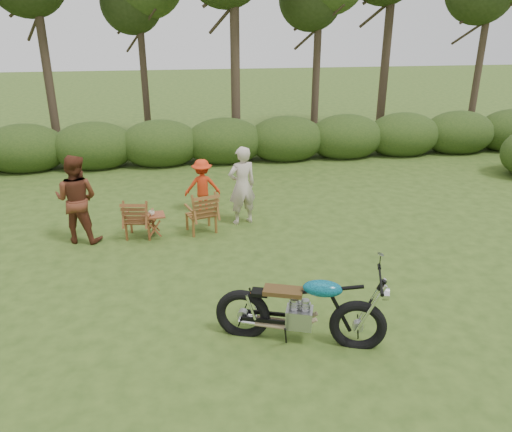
{
  "coord_description": "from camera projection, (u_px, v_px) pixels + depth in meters",
  "views": [
    {
      "loc": [
        -1.49,
        -6.49,
        4.28
      ],
      "look_at": [
        -0.14,
        1.89,
        0.9
      ],
      "focal_mm": 35.0,
      "sensor_mm": 36.0,
      "label": 1
    }
  ],
  "objects": [
    {
      "name": "cup",
      "position": [
        152.0,
        213.0,
        10.23
      ],
      "size": [
        0.12,
        0.12,
        0.1
      ],
      "primitive_type": "imported",
      "rotation": [
        0.0,
        0.0,
        0.02
      ],
      "color": "beige",
      "rests_on": "side_table"
    },
    {
      "name": "ground",
      "position": [
        284.0,
        313.0,
        7.76
      ],
      "size": [
        80.0,
        80.0,
        0.0
      ],
      "primitive_type": "plane",
      "color": "#2E4717",
      "rests_on": "ground"
    },
    {
      "name": "lawn_chair_left",
      "position": [
        141.0,
        236.0,
        10.49
      ],
      "size": [
        0.69,
        0.69,
        0.86
      ],
      "primitive_type": null,
      "rotation": [
        0.0,
        0.0,
        2.96
      ],
      "color": "brown",
      "rests_on": "ground"
    },
    {
      "name": "side_table",
      "position": [
        154.0,
        226.0,
        10.36
      ],
      "size": [
        0.54,
        0.48,
        0.51
      ],
      "primitive_type": null,
      "rotation": [
        0.0,
        0.0,
        0.13
      ],
      "color": "brown",
      "rests_on": "ground"
    },
    {
      "name": "adult_b",
      "position": [
        82.0,
        240.0,
        10.32
      ],
      "size": [
        1.03,
        0.9,
        1.81
      ],
      "primitive_type": "imported",
      "rotation": [
        0.0,
        0.0,
        2.87
      ],
      "color": "#5E2C1B",
      "rests_on": "ground"
    },
    {
      "name": "adult_a",
      "position": [
        242.0,
        223.0,
        11.2
      ],
      "size": [
        0.73,
        0.58,
        1.75
      ],
      "primitive_type": "imported",
      "rotation": [
        0.0,
        0.0,
        3.42
      ],
      "color": "beige",
      "rests_on": "ground"
    },
    {
      "name": "tree_line",
      "position": [
        236.0,
        34.0,
        15.35
      ],
      "size": [
        22.52,
        11.62,
        8.14
      ],
      "color": "#382B1F",
      "rests_on": "ground"
    },
    {
      "name": "lawn_chair_right",
      "position": [
        202.0,
        231.0,
        10.75
      ],
      "size": [
        0.79,
        0.79,
        0.93
      ],
      "primitive_type": null,
      "rotation": [
        0.0,
        0.0,
        3.43
      ],
      "color": "brown",
      "rests_on": "ground"
    },
    {
      "name": "child",
      "position": [
        203.0,
        212.0,
        11.83
      ],
      "size": [
        0.83,
        0.48,
        1.28
      ],
      "primitive_type": "imported",
      "rotation": [
        0.0,
        0.0,
        3.15
      ],
      "color": "red",
      "rests_on": "ground"
    },
    {
      "name": "motorcycle",
      "position": [
        298.0,
        339.0,
        7.13
      ],
      "size": [
        2.43,
        1.57,
        1.3
      ],
      "primitive_type": null,
      "rotation": [
        0.0,
        0.0,
        -0.34
      ],
      "color": "#0D95B4",
      "rests_on": "ground"
    }
  ]
}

